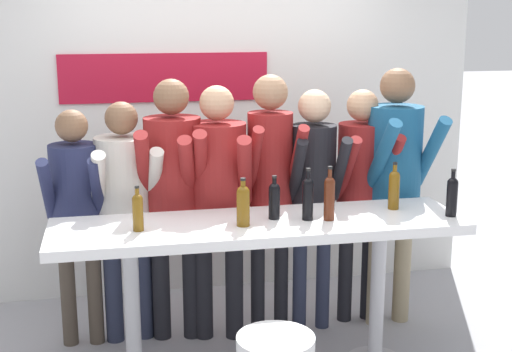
# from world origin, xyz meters

# --- Properties ---
(back_wall) EXTENTS (4.02, 0.12, 2.49)m
(back_wall) POSITION_xyz_m (-0.00, 1.53, 1.25)
(back_wall) COLOR silver
(back_wall) RESTS_ON ground_plane
(tasting_table) EXTENTS (2.42, 0.64, 0.98)m
(tasting_table) POSITION_xyz_m (0.00, 0.00, 0.84)
(tasting_table) COLOR white
(tasting_table) RESTS_ON ground_plane
(person_far_left) EXTENTS (0.40, 0.50, 1.58)m
(person_far_left) POSITION_xyz_m (-1.07, 0.65, 0.99)
(person_far_left) COLOR #473D33
(person_far_left) RESTS_ON ground_plane
(person_left) EXTENTS (0.47, 0.55, 1.62)m
(person_left) POSITION_xyz_m (-0.76, 0.65, 1.00)
(person_left) COLOR #23283D
(person_left) RESTS_ON ground_plane
(person_center_left) EXTENTS (0.48, 0.59, 1.76)m
(person_center_left) POSITION_xyz_m (-0.44, 0.61, 1.09)
(person_center_left) COLOR black
(person_center_left) RESTS_ON ground_plane
(person_center) EXTENTS (0.52, 0.61, 1.72)m
(person_center) POSITION_xyz_m (-0.16, 0.56, 1.06)
(person_center) COLOR black
(person_center) RESTS_ON ground_plane
(person_center_right) EXTENTS (0.36, 0.51, 1.78)m
(person_center_right) POSITION_xyz_m (0.20, 0.61, 1.13)
(person_center_right) COLOR black
(person_center_right) RESTS_ON ground_plane
(person_right) EXTENTS (0.38, 0.51, 1.68)m
(person_right) POSITION_xyz_m (0.49, 0.57, 1.06)
(person_right) COLOR #23283D
(person_right) RESTS_ON ground_plane
(person_far_right) EXTENTS (0.38, 0.50, 1.66)m
(person_far_right) POSITION_xyz_m (0.85, 0.65, 1.04)
(person_far_right) COLOR black
(person_far_right) RESTS_ON ground_plane
(person_rightmost) EXTENTS (0.48, 0.59, 1.81)m
(person_rightmost) POSITION_xyz_m (1.06, 0.56, 1.13)
(person_rightmost) COLOR gray
(person_rightmost) RESTS_ON ground_plane
(wine_bottle_0) EXTENTS (0.06, 0.06, 0.26)m
(wine_bottle_0) POSITION_xyz_m (-0.70, -0.04, 1.10)
(wine_bottle_0) COLOR brown
(wine_bottle_0) RESTS_ON tasting_table
(wine_bottle_1) EXTENTS (0.06, 0.06, 0.32)m
(wine_bottle_1) POSITION_xyz_m (0.41, -0.05, 1.13)
(wine_bottle_1) COLOR #4C1E0F
(wine_bottle_1) RESTS_ON tasting_table
(wine_bottle_2) EXTENTS (0.06, 0.06, 0.31)m
(wine_bottle_2) POSITION_xyz_m (0.28, -0.02, 1.12)
(wine_bottle_2) COLOR black
(wine_bottle_2) RESTS_ON tasting_table
(wine_bottle_3) EXTENTS (0.07, 0.07, 0.29)m
(wine_bottle_3) POSITION_xyz_m (1.15, -0.12, 1.11)
(wine_bottle_3) COLOR black
(wine_bottle_3) RESTS_ON tasting_table
(wine_bottle_4) EXTENTS (0.08, 0.08, 0.28)m
(wine_bottle_4) POSITION_xyz_m (-0.11, -0.07, 1.11)
(wine_bottle_4) COLOR brown
(wine_bottle_4) RESTS_ON tasting_table
(wine_bottle_5) EXTENTS (0.07, 0.07, 0.30)m
(wine_bottle_5) POSITION_xyz_m (0.87, 0.09, 1.12)
(wine_bottle_5) COLOR brown
(wine_bottle_5) RESTS_ON tasting_table
(wine_bottle_6) EXTENTS (0.07, 0.07, 0.26)m
(wine_bottle_6) POSITION_xyz_m (0.10, 0.04, 1.10)
(wine_bottle_6) COLOR black
(wine_bottle_6) RESTS_ON tasting_table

